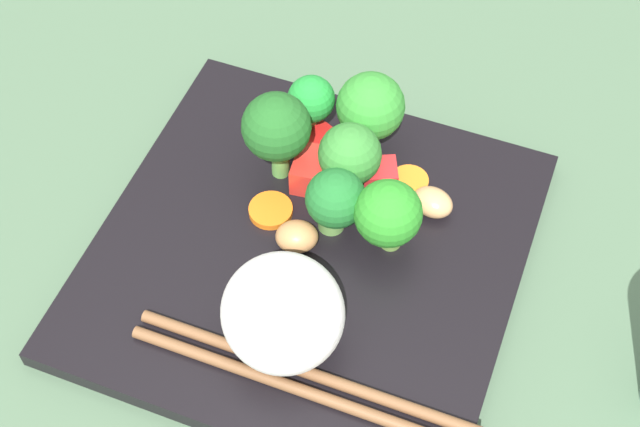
% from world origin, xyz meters
% --- Properties ---
extents(ground_plane, '(1.10, 1.10, 0.02)m').
position_xyz_m(ground_plane, '(0.00, 0.00, -0.01)').
color(ground_plane, '#49654B').
extents(square_plate, '(0.28, 0.28, 0.01)m').
position_xyz_m(square_plate, '(0.00, 0.00, 0.01)').
color(square_plate, black).
rests_on(square_plate, ground_plane).
extents(rice_mound, '(0.10, 0.10, 0.07)m').
position_xyz_m(rice_mound, '(0.07, 0.01, 0.05)').
color(rice_mound, white).
rests_on(rice_mound, square_plate).
extents(broccoli_floret_0, '(0.04, 0.04, 0.06)m').
position_xyz_m(broccoli_floret_0, '(-0.02, 0.05, 0.05)').
color(broccoli_floret_0, olive).
rests_on(broccoli_floret_0, square_plate).
extents(broccoli_floret_1, '(0.04, 0.04, 0.06)m').
position_xyz_m(broccoli_floret_1, '(-0.06, 0.01, 0.05)').
color(broccoli_floret_1, '#64A047').
rests_on(broccoli_floret_1, square_plate).
extents(broccoli_floret_2, '(0.05, 0.05, 0.06)m').
position_xyz_m(broccoli_floret_2, '(-0.10, 0.01, 0.05)').
color(broccoli_floret_2, '#83B35A').
rests_on(broccoli_floret_2, square_plate).
extents(broccoli_floret_3, '(0.03, 0.03, 0.05)m').
position_xyz_m(broccoli_floret_3, '(-0.09, -0.03, 0.05)').
color(broccoli_floret_3, '#67A24E').
rests_on(broccoli_floret_3, square_plate).
extents(broccoli_floret_4, '(0.05, 0.05, 0.07)m').
position_xyz_m(broccoli_floret_4, '(-0.05, -0.04, 0.06)').
color(broccoli_floret_4, '#66AC4D').
rests_on(broccoli_floret_4, square_plate).
extents(broccoli_floret_5, '(0.04, 0.04, 0.05)m').
position_xyz_m(broccoli_floret_5, '(-0.02, 0.01, 0.04)').
color(broccoli_floret_5, '#6CA24D').
rests_on(broccoli_floret_5, square_plate).
extents(carrot_slice_0, '(0.02, 0.02, 0.01)m').
position_xyz_m(carrot_slice_0, '(-0.04, 0.05, 0.02)').
color(carrot_slice_0, orange).
rests_on(carrot_slice_0, square_plate).
extents(carrot_slice_1, '(0.03, 0.03, 0.00)m').
position_xyz_m(carrot_slice_1, '(-0.02, -0.03, 0.02)').
color(carrot_slice_1, orange).
rests_on(carrot_slice_1, square_plate).
extents(carrot_slice_2, '(0.04, 0.04, 0.01)m').
position_xyz_m(carrot_slice_2, '(-0.07, 0.05, 0.02)').
color(carrot_slice_2, orange).
rests_on(carrot_slice_2, square_plate).
extents(pepper_chunk_0, '(0.03, 0.03, 0.02)m').
position_xyz_m(pepper_chunk_0, '(-0.06, 0.03, 0.02)').
color(pepper_chunk_0, red).
rests_on(pepper_chunk_0, square_plate).
extents(pepper_chunk_1, '(0.04, 0.04, 0.01)m').
position_xyz_m(pepper_chunk_1, '(-0.08, -0.02, 0.02)').
color(pepper_chunk_1, red).
rests_on(pepper_chunk_1, square_plate).
extents(pepper_chunk_2, '(0.03, 0.03, 0.02)m').
position_xyz_m(pepper_chunk_2, '(-0.05, -0.02, 0.02)').
color(pepper_chunk_2, red).
rests_on(pepper_chunk_2, square_plate).
extents(chicken_piece_0, '(0.03, 0.03, 0.02)m').
position_xyz_m(chicken_piece_0, '(-0.00, -0.01, 0.02)').
color(chicken_piece_0, '#BD824D').
rests_on(chicken_piece_0, square_plate).
extents(chicken_piece_1, '(0.03, 0.03, 0.02)m').
position_xyz_m(chicken_piece_1, '(-0.06, 0.07, 0.02)').
color(chicken_piece_1, tan).
rests_on(chicken_piece_1, square_plate).
extents(chopstick_pair, '(0.03, 0.22, 0.01)m').
position_xyz_m(chopstick_pair, '(0.09, 0.03, 0.02)').
color(chopstick_pair, brown).
rests_on(chopstick_pair, square_plate).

